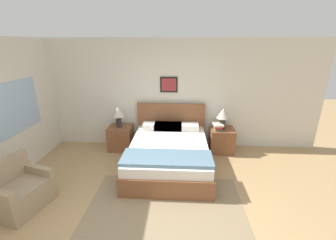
# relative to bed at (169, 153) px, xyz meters

# --- Properties ---
(ground_plane) EXTENTS (16.00, 16.00, 0.00)m
(ground_plane) POSITION_rel_bed_xyz_m (-0.27, -1.71, -0.31)
(ground_plane) COLOR tan
(wall_back) EXTENTS (7.66, 0.09, 2.60)m
(wall_back) POSITION_rel_bed_xyz_m (-0.27, 1.11, 0.99)
(wall_back) COLOR silver
(wall_back) RESTS_ON ground_plane
(wall_left) EXTENTS (0.08, 5.19, 2.60)m
(wall_left) POSITION_rel_bed_xyz_m (-2.93, -0.32, 0.99)
(wall_left) COLOR silver
(wall_left) RESTS_ON ground_plane
(area_rug_main) EXTENTS (2.48, 1.74, 0.01)m
(area_rug_main) POSITION_rel_bed_xyz_m (0.01, -1.31, -0.30)
(area_rug_main) COLOR #897556
(area_rug_main) RESTS_ON ground_plane
(bed) EXTENTS (1.63, 2.12, 1.11)m
(bed) POSITION_rel_bed_xyz_m (0.00, 0.00, 0.00)
(bed) COLOR brown
(bed) RESTS_ON ground_plane
(armchair) EXTENTS (0.83, 0.92, 0.81)m
(armchair) POSITION_rel_bed_xyz_m (-2.28, -1.38, -0.02)
(armchair) COLOR #998466
(armchair) RESTS_ON ground_plane
(nightstand_near_window) EXTENTS (0.55, 0.54, 0.57)m
(nightstand_near_window) POSITION_rel_bed_xyz_m (-1.22, 0.77, -0.02)
(nightstand_near_window) COLOR brown
(nightstand_near_window) RESTS_ON ground_plane
(nightstand_by_door) EXTENTS (0.55, 0.54, 0.57)m
(nightstand_by_door) POSITION_rel_bed_xyz_m (1.22, 0.77, -0.02)
(nightstand_by_door) COLOR brown
(nightstand_by_door) RESTS_ON ground_plane
(table_lamp_near_window) EXTENTS (0.29, 0.29, 0.51)m
(table_lamp_near_window) POSITION_rel_bed_xyz_m (-1.24, 0.76, 0.61)
(table_lamp_near_window) COLOR #2D2823
(table_lamp_near_window) RESTS_ON nightstand_near_window
(table_lamp_by_door) EXTENTS (0.29, 0.29, 0.51)m
(table_lamp_by_door) POSITION_rel_bed_xyz_m (1.21, 0.76, 0.61)
(table_lamp_by_door) COLOR #2D2823
(table_lamp_by_door) RESTS_ON nightstand_by_door
(book_thick_bottom) EXTENTS (0.21, 0.27, 0.03)m
(book_thick_bottom) POSITION_rel_bed_xyz_m (1.10, 0.72, 0.28)
(book_thick_bottom) COLOR #4C7551
(book_thick_bottom) RESTS_ON nightstand_by_door
(book_hardcover_middle) EXTENTS (0.18, 0.22, 0.03)m
(book_hardcover_middle) POSITION_rel_bed_xyz_m (1.10, 0.72, 0.31)
(book_hardcover_middle) COLOR #B7332D
(book_hardcover_middle) RESTS_ON book_thick_bottom
(book_novel_upper) EXTENTS (0.18, 0.27, 0.04)m
(book_novel_upper) POSITION_rel_bed_xyz_m (1.10, 0.72, 0.35)
(book_novel_upper) COLOR #B7332D
(book_novel_upper) RESTS_ON book_hardcover_middle
(book_slim_near_top) EXTENTS (0.25, 0.30, 0.04)m
(book_slim_near_top) POSITION_rel_bed_xyz_m (1.10, 0.72, 0.39)
(book_slim_near_top) COLOR silver
(book_slim_near_top) RESTS_ON book_novel_upper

